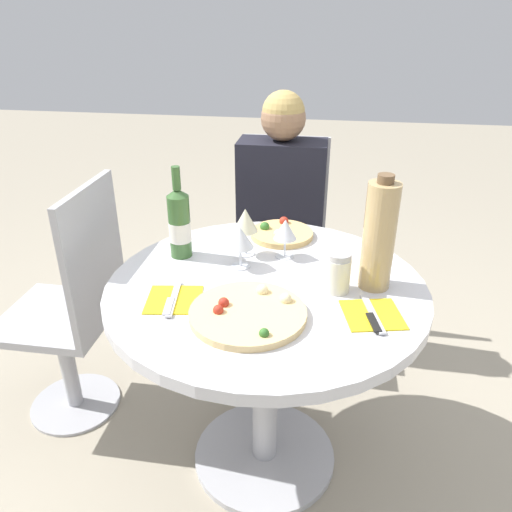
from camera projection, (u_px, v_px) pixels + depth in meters
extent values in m
plane|color=#9E937F|center=(264.00, 457.00, 1.80)|extent=(12.00, 12.00, 0.00)
cylinder|color=#B2B2B7|center=(264.00, 454.00, 1.80)|extent=(0.50, 0.50, 0.02)
cylinder|color=#B2B2B7|center=(265.00, 380.00, 1.64)|extent=(0.08, 0.08, 0.66)
cylinder|color=silver|center=(266.00, 289.00, 1.49)|extent=(0.95, 0.95, 0.04)
cylinder|color=#ADADB2|center=(278.00, 332.00, 2.48)|extent=(0.35, 0.35, 0.01)
cylinder|color=#ADADB2|center=(279.00, 298.00, 2.39)|extent=(0.06, 0.06, 0.41)
cube|color=#ADADB2|center=(280.00, 257.00, 2.29)|extent=(0.39, 0.39, 0.03)
cube|color=#ADADB2|center=(286.00, 189.00, 2.33)|extent=(0.39, 0.02, 0.50)
cube|color=black|center=(275.00, 312.00, 2.25)|extent=(0.31, 0.30, 0.44)
cube|color=black|center=(281.00, 200.00, 2.17)|extent=(0.37, 0.18, 0.52)
sphere|color=#997051|center=(283.00, 118.00, 2.01)|extent=(0.18, 0.18, 0.18)
sphere|color=tan|center=(283.00, 112.00, 2.00)|extent=(0.17, 0.17, 0.17)
cylinder|color=#ADADB2|center=(76.00, 403.00, 2.04)|extent=(0.35, 0.35, 0.01)
cylinder|color=#ADADB2|center=(68.00, 364.00, 1.95)|extent=(0.06, 0.06, 0.41)
cube|color=#ADADB2|center=(58.00, 317.00, 1.85)|extent=(0.39, 0.39, 0.03)
cube|color=#ADADB2|center=(94.00, 257.00, 1.71)|extent=(0.02, 0.39, 0.50)
cylinder|color=#E5C17F|center=(248.00, 314.00, 1.32)|extent=(0.31, 0.31, 0.02)
sphere|color=#336B28|center=(264.00, 333.00, 1.21)|extent=(0.03, 0.03, 0.03)
sphere|color=beige|center=(286.00, 299.00, 1.35)|extent=(0.03, 0.03, 0.03)
sphere|color=beige|center=(261.00, 290.00, 1.39)|extent=(0.03, 0.03, 0.03)
sphere|color=#B22D1E|center=(218.00, 310.00, 1.30)|extent=(0.03, 0.03, 0.03)
sphere|color=#B22D1E|center=(224.00, 303.00, 1.34)|extent=(0.03, 0.03, 0.03)
cylinder|color=#DBB26B|center=(282.00, 234.00, 1.78)|extent=(0.22, 0.22, 0.02)
sphere|color=#336B28|center=(265.00, 227.00, 1.79)|extent=(0.03, 0.03, 0.03)
sphere|color=#336B28|center=(284.00, 236.00, 1.71)|extent=(0.04, 0.04, 0.04)
sphere|color=beige|center=(279.00, 234.00, 1.74)|extent=(0.03, 0.03, 0.03)
sphere|color=#B22D1E|center=(284.00, 221.00, 1.84)|extent=(0.03, 0.03, 0.03)
cylinder|color=#38602D|center=(180.00, 226.00, 1.60)|extent=(0.07, 0.07, 0.21)
cone|color=#38602D|center=(177.00, 192.00, 1.55)|extent=(0.07, 0.07, 0.02)
cylinder|color=#38602D|center=(176.00, 178.00, 1.53)|extent=(0.03, 0.03, 0.07)
cylinder|color=silver|center=(180.00, 231.00, 1.61)|extent=(0.07, 0.07, 0.07)
cylinder|color=tan|center=(379.00, 237.00, 1.40)|extent=(0.09, 0.09, 0.32)
cylinder|color=brown|center=(386.00, 179.00, 1.32)|extent=(0.05, 0.05, 0.02)
cylinder|color=silver|center=(337.00, 275.00, 1.42)|extent=(0.07, 0.07, 0.10)
cylinder|color=#B2B2B7|center=(339.00, 256.00, 1.39)|extent=(0.07, 0.07, 0.02)
cylinder|color=silver|center=(285.00, 256.00, 1.64)|extent=(0.06, 0.06, 0.00)
cylinder|color=silver|center=(285.00, 247.00, 1.62)|extent=(0.01, 0.01, 0.06)
cone|color=silver|center=(285.00, 229.00, 1.59)|extent=(0.07, 0.07, 0.07)
cylinder|color=silver|center=(241.00, 266.00, 1.58)|extent=(0.06, 0.06, 0.00)
cylinder|color=silver|center=(241.00, 256.00, 1.56)|extent=(0.01, 0.01, 0.07)
cone|color=silver|center=(240.00, 237.00, 1.53)|extent=(0.08, 0.08, 0.07)
cylinder|color=silver|center=(246.00, 253.00, 1.66)|extent=(0.06, 0.06, 0.00)
cylinder|color=silver|center=(246.00, 242.00, 1.64)|extent=(0.01, 0.01, 0.08)
cone|color=beige|center=(245.00, 220.00, 1.60)|extent=(0.08, 0.08, 0.08)
cube|color=yellow|center=(174.00, 300.00, 1.40)|extent=(0.17, 0.17, 0.00)
cube|color=silver|center=(174.00, 298.00, 1.39)|extent=(0.05, 0.19, 0.00)
cube|color=silver|center=(168.00, 306.00, 1.35)|extent=(0.03, 0.09, 0.00)
cube|color=yellow|center=(372.00, 315.00, 1.33)|extent=(0.18, 0.18, 0.00)
cube|color=silver|center=(373.00, 313.00, 1.33)|extent=(0.06, 0.19, 0.00)
cube|color=black|center=(374.00, 322.00, 1.28)|extent=(0.04, 0.09, 0.00)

